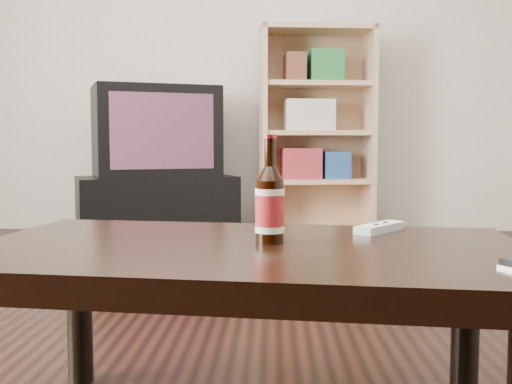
{
  "coord_description": "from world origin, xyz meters",
  "views": [
    {
      "loc": [
        0.32,
        -1.52,
        0.66
      ],
      "look_at": [
        0.29,
        -0.23,
        0.55
      ],
      "focal_mm": 42.0,
      "sensor_mm": 36.0,
      "label": 1
    }
  ],
  "objects_px": {
    "tv": "(156,132)",
    "remote": "(380,228)",
    "bookshelf": "(314,129)",
    "beer_bottle": "(270,205)",
    "coffee_table": "(245,271)",
    "tv_stand": "(157,207)"
  },
  "relations": [
    {
      "from": "tv_stand",
      "to": "coffee_table",
      "type": "xyz_separation_m",
      "value": [
        0.76,
        -2.88,
        0.17
      ]
    },
    {
      "from": "coffee_table",
      "to": "tv",
      "type": "bearing_deg",
      "value": 104.79
    },
    {
      "from": "tv",
      "to": "remote",
      "type": "xyz_separation_m",
      "value": [
        1.08,
        -2.68,
        -0.29
      ]
    },
    {
      "from": "tv",
      "to": "coffee_table",
      "type": "height_order",
      "value": "tv"
    },
    {
      "from": "tv_stand",
      "to": "bookshelf",
      "type": "xyz_separation_m",
      "value": [
        1.11,
        0.13,
        0.55
      ]
    },
    {
      "from": "beer_bottle",
      "to": "remote",
      "type": "height_order",
      "value": "beer_bottle"
    },
    {
      "from": "bookshelf",
      "to": "beer_bottle",
      "type": "relative_size",
      "value": 6.21
    },
    {
      "from": "beer_bottle",
      "to": "remote",
      "type": "bearing_deg",
      "value": 32.92
    },
    {
      "from": "bookshelf",
      "to": "tv_stand",
      "type": "bearing_deg",
      "value": -179.24
    },
    {
      "from": "tv",
      "to": "coffee_table",
      "type": "xyz_separation_m",
      "value": [
        0.76,
        -2.88,
        -0.36
      ]
    },
    {
      "from": "beer_bottle",
      "to": "tv_stand",
      "type": "bearing_deg",
      "value": 105.89
    },
    {
      "from": "bookshelf",
      "to": "remote",
      "type": "distance_m",
      "value": 2.82
    },
    {
      "from": "coffee_table",
      "to": "beer_bottle",
      "type": "xyz_separation_m",
      "value": [
        0.05,
        0.03,
        0.14
      ]
    },
    {
      "from": "bookshelf",
      "to": "remote",
      "type": "bearing_deg",
      "value": -96.19
    },
    {
      "from": "bookshelf",
      "to": "coffee_table",
      "type": "bearing_deg",
      "value": -102.26
    },
    {
      "from": "bookshelf",
      "to": "coffee_table",
      "type": "relative_size",
      "value": 1.17
    },
    {
      "from": "bookshelf",
      "to": "beer_bottle",
      "type": "distance_m",
      "value": 3.0
    },
    {
      "from": "tv",
      "to": "beer_bottle",
      "type": "distance_m",
      "value": 2.97
    },
    {
      "from": "beer_bottle",
      "to": "tv",
      "type": "bearing_deg",
      "value": 105.89
    },
    {
      "from": "tv_stand",
      "to": "tv",
      "type": "relative_size",
      "value": 1.11
    },
    {
      "from": "tv",
      "to": "remote",
      "type": "bearing_deg",
      "value": -89.56
    },
    {
      "from": "bookshelf",
      "to": "remote",
      "type": "relative_size",
      "value": 8.85
    }
  ]
}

